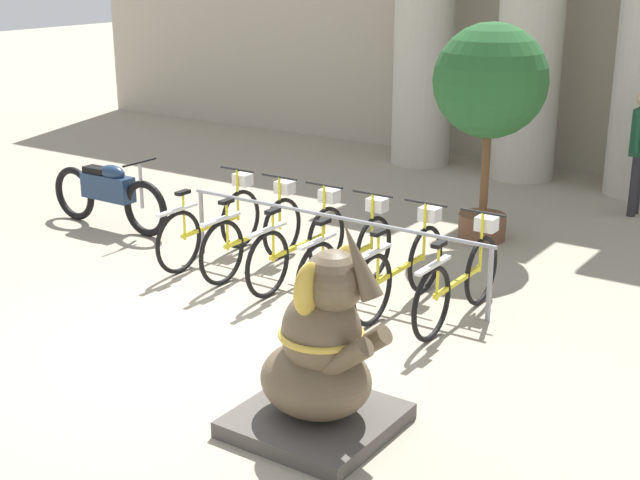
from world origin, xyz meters
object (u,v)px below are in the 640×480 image
(elephant_statue, at_px, (321,360))
(motorcycle, at_px, (109,193))
(bicycle_2, at_px, (300,245))
(bicycle_3, at_px, (349,256))
(potted_tree, at_px, (490,87))
(bicycle_0, at_px, (213,225))
(bicycle_5, at_px, (460,280))
(bicycle_4, at_px, (402,267))
(bicycle_1, at_px, (255,234))

(elephant_statue, relative_size, motorcycle, 0.83)
(bicycle_2, xyz_separation_m, bicycle_3, (0.63, -0.02, 0.00))
(bicycle_3, relative_size, potted_tree, 0.68)
(bicycle_3, bearing_deg, bicycle_0, 178.46)
(bicycle_5, xyz_separation_m, motorcycle, (-5.03, 0.23, 0.05))
(bicycle_2, distance_m, bicycle_4, 1.25)
(bicycle_4, relative_size, bicycle_5, 1.00)
(bicycle_3, height_order, potted_tree, potted_tree)
(elephant_statue, bearing_deg, bicycle_1, 135.99)
(bicycle_1, bearing_deg, elephant_statue, -44.01)
(motorcycle, bearing_deg, bicycle_5, -2.61)
(bicycle_0, relative_size, bicycle_4, 1.00)
(bicycle_3, distance_m, bicycle_4, 0.63)
(bicycle_3, height_order, elephant_statue, elephant_statue)
(bicycle_3, distance_m, motorcycle, 3.78)
(bicycle_5, relative_size, elephant_statue, 1.06)
(bicycle_4, distance_m, bicycle_5, 0.63)
(bicycle_1, relative_size, motorcycle, 0.88)
(bicycle_1, xyz_separation_m, bicycle_4, (1.88, -0.04, 0.00))
(bicycle_0, xyz_separation_m, bicycle_2, (1.25, -0.03, 0.00))
(bicycle_4, height_order, elephant_statue, elephant_statue)
(bicycle_3, xyz_separation_m, bicycle_5, (1.25, 0.00, 0.00))
(bicycle_0, relative_size, motorcycle, 0.88)
(potted_tree, bearing_deg, bicycle_3, -98.33)
(bicycle_2, bearing_deg, bicycle_4, -0.81)
(bicycle_1, height_order, motorcycle, bicycle_1)
(bicycle_1, bearing_deg, bicycle_3, -1.75)
(bicycle_0, distance_m, bicycle_3, 1.88)
(bicycle_0, bearing_deg, motorcycle, 174.47)
(bicycle_4, xyz_separation_m, elephant_statue, (0.71, -2.46, 0.16))
(bicycle_1, relative_size, bicycle_3, 1.00)
(bicycle_3, height_order, motorcycle, bicycle_3)
(bicycle_2, bearing_deg, bicycle_0, 178.52)
(motorcycle, bearing_deg, elephant_statue, -27.78)
(bicycle_1, height_order, bicycle_2, same)
(bicycle_2, height_order, bicycle_4, same)
(bicycle_3, xyz_separation_m, potted_tree, (0.36, 2.49, 1.46))
(motorcycle, distance_m, potted_tree, 4.92)
(elephant_statue, bearing_deg, bicycle_2, 128.34)
(bicycle_1, distance_m, bicycle_3, 1.25)
(bicycle_2, relative_size, potted_tree, 0.68)
(bicycle_5, distance_m, elephant_statue, 2.47)
(bicycle_2, height_order, elephant_statue, elephant_statue)
(bicycle_1, height_order, bicycle_5, same)
(bicycle_2, bearing_deg, motorcycle, 176.07)
(elephant_statue, distance_m, potted_tree, 5.21)
(potted_tree, bearing_deg, bicycle_5, -70.36)
(bicycle_0, height_order, elephant_statue, elephant_statue)
(bicycle_3, bearing_deg, potted_tree, 81.67)
(motorcycle, bearing_deg, potted_tree, 28.58)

